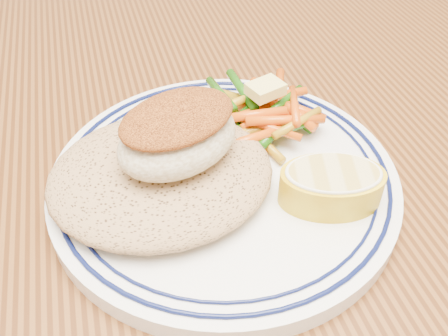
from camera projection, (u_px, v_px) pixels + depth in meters
dining_table at (181, 265)px, 0.44m from camera, size 1.50×0.90×0.75m
plate at (224, 179)px, 0.36m from camera, size 0.25×0.25×0.02m
rice_pilaf at (161, 171)px, 0.34m from camera, size 0.16×0.14×0.03m
fish_fillet at (178, 134)px, 0.32m from camera, size 0.10×0.09×0.04m
vegetable_pile at (265, 115)px, 0.39m from camera, size 0.10×0.11×0.03m
butter_pat at (266, 89)px, 0.38m from camera, size 0.03×0.03×0.01m
lemon_wedge at (331, 185)px, 0.33m from camera, size 0.08×0.08×0.03m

